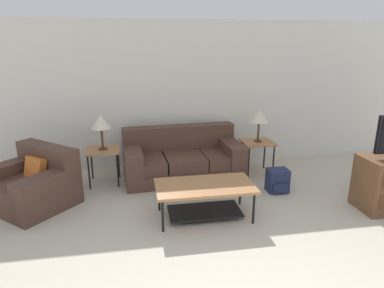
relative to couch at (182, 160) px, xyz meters
The scene contains 9 objects.
wall_back 1.19m from the couch, 89.34° to the left, with size 8.83×0.06×2.60m.
couch is the anchor object (origin of this frame).
armchair 2.34m from the couch, 162.99° to the right, with size 1.45×1.43×0.80m.
coffee_table 1.47m from the couch, 86.85° to the right, with size 1.27×0.68×0.46m.
side_table_left 1.32m from the couch, behind, with size 0.52×0.49×0.58m.
side_table_right 1.32m from the couch, ahead, with size 0.52×0.49×0.58m.
table_lamp_left 1.49m from the couch, behind, with size 0.31×0.31×0.56m.
table_lamp_right 1.50m from the couch, ahead, with size 0.31×0.31×0.56m.
backpack 1.62m from the couch, 32.94° to the right, with size 0.32×0.32×0.36m.
Camera 1 is at (-0.78, -1.64, 2.24)m, focal length 32.00 mm.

